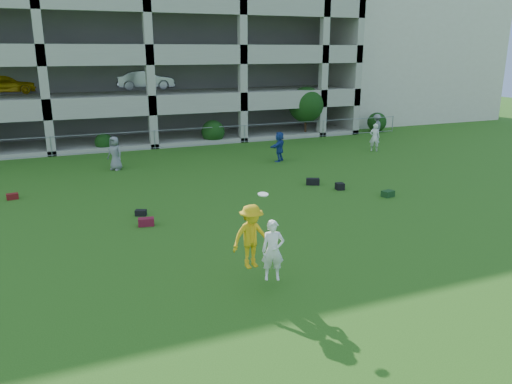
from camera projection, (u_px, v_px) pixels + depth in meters
name	position (u px, v px, depth m)	size (l,w,h in m)	color
ground	(288.00, 266.00, 14.30)	(100.00, 100.00, 0.00)	#235114
stucco_building	(380.00, 61.00, 46.25)	(16.00, 14.00, 10.00)	beige
bystander_c	(115.00, 153.00, 25.59)	(0.85, 0.55, 1.73)	gray
bystander_d	(279.00, 147.00, 27.61)	(1.53, 0.49, 1.65)	#204293
bystander_e	(375.00, 137.00, 30.36)	(0.62, 0.40, 1.69)	silver
bystander_f	(377.00, 126.00, 34.82)	(1.09, 0.63, 1.69)	gray
bag_red_a	(146.00, 222.00, 17.57)	(0.55, 0.30, 0.28)	#550E1C
bag_black_b	(141.00, 213.00, 18.65)	(0.40, 0.25, 0.22)	black
bag_green_c	(388.00, 194.00, 21.06)	(0.50, 0.35, 0.26)	#163613
crate_d	(340.00, 186.00, 22.11)	(0.35, 0.35, 0.30)	black
bag_black_e	(313.00, 182.00, 22.91)	(0.60, 0.30, 0.30)	black
bag_red_f	(12.00, 196.00, 20.69)	(0.45, 0.28, 0.24)	#590F12
frisbee_contest	(256.00, 240.00, 12.84)	(1.36, 1.07, 2.24)	gold
parking_garage	(127.00, 49.00, 37.27)	(30.00, 14.00, 12.00)	#9E998C
fence	(155.00, 139.00, 31.03)	(36.06, 0.06, 1.20)	gray
shrub_row	(221.00, 120.00, 33.09)	(34.38, 2.52, 3.50)	#163D11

